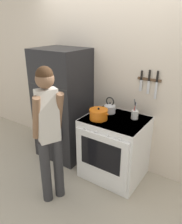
{
  "coord_description": "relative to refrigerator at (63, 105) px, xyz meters",
  "views": [
    {
      "loc": [
        1.5,
        -2.69,
        2.07
      ],
      "look_at": [
        0.01,
        -0.49,
        0.96
      ],
      "focal_mm": 35.0,
      "sensor_mm": 36.0,
      "label": 1
    }
  ],
  "objects": [
    {
      "name": "refrigerator",
      "position": [
        0.0,
        0.0,
        0.0
      ],
      "size": [
        0.75,
        0.65,
        1.72
      ],
      "color": "black",
      "rests_on": "ground_plane"
    },
    {
      "name": "tea_kettle",
      "position": [
        0.78,
        0.11,
        0.09
      ],
      "size": [
        0.2,
        0.16,
        0.23
      ],
      "color": "silver",
      "rests_on": "stove_range"
    },
    {
      "name": "stove_range",
      "position": [
        0.95,
        -0.06,
        -0.41
      ],
      "size": [
        0.81,
        0.73,
        0.88
      ],
      "color": "white",
      "rests_on": "ground_plane"
    },
    {
      "name": "dutch_oven_pot",
      "position": [
        0.76,
        -0.17,
        0.09
      ],
      "size": [
        0.29,
        0.24,
        0.16
      ],
      "color": "orange",
      "rests_on": "stove_range"
    },
    {
      "name": "ground_plane",
      "position": [
        0.65,
        0.31,
        -0.86
      ],
      "size": [
        14.0,
        14.0,
        0.0
      ],
      "primitive_type": "plane",
      "color": "#B2A893"
    },
    {
      "name": "wall_back",
      "position": [
        0.65,
        0.34,
        0.41
      ],
      "size": [
        10.0,
        0.06,
        2.55
      ],
      "color": "beige",
      "rests_on": "ground_plane"
    },
    {
      "name": "wall_knife_strip",
      "position": [
        1.23,
        0.3,
        0.52
      ],
      "size": [
        0.31,
        0.03,
        0.36
      ],
      "color": "brown"
    },
    {
      "name": "utensil_jar",
      "position": [
        1.15,
        0.11,
        0.09
      ],
      "size": [
        0.09,
        0.09,
        0.26
      ],
      "color": "silver",
      "rests_on": "stove_range"
    },
    {
      "name": "person",
      "position": [
        0.54,
        -0.85,
        0.09
      ],
      "size": [
        0.37,
        0.41,
        1.66
      ],
      "rotation": [
        0.0,
        0.0,
        1.12
      ],
      "color": "#2D2D30",
      "rests_on": "ground_plane"
    }
  ]
}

